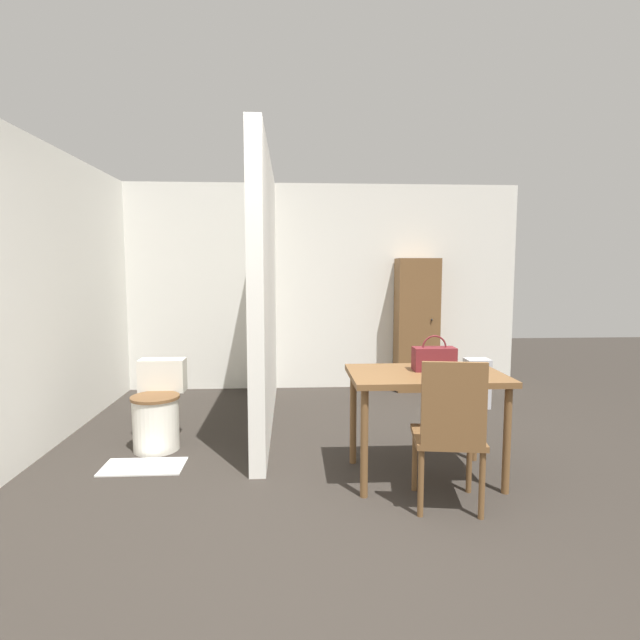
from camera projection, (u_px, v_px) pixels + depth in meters
ground_plane at (326, 573)px, 2.43m from camera, size 16.00×16.00×0.00m
wall_back at (304, 287)px, 6.16m from camera, size 5.27×0.12×2.50m
wall_left at (42, 297)px, 4.07m from camera, size 0.12×4.82×2.50m
partition_wall at (265, 293)px, 4.73m from camera, size 0.12×2.70×2.50m
dining_table at (425, 386)px, 3.49m from camera, size 1.06×0.69×0.76m
wooden_chair at (450, 430)px, 3.02m from camera, size 0.47×0.47×0.94m
toilet at (158, 411)px, 4.13m from camera, size 0.39×0.54×0.71m
handbag at (434, 358)px, 3.54m from camera, size 0.30×0.14×0.25m
wooden_cabinet at (416, 325)px, 6.04m from camera, size 0.50×0.35×1.60m
bath_mat at (143, 467)px, 3.72m from camera, size 0.60×0.32×0.01m
space_heater at (477, 383)px, 5.32m from camera, size 0.25×0.20×0.52m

